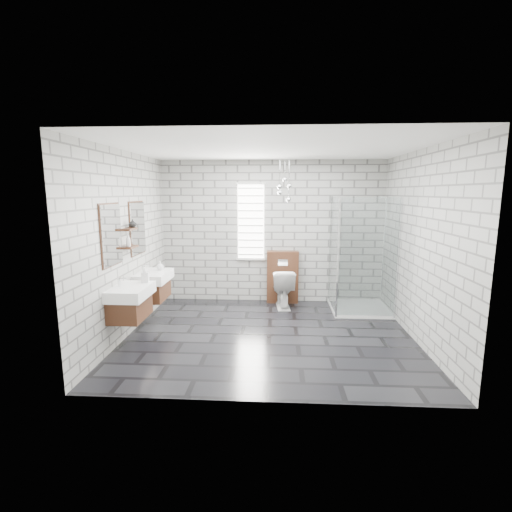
# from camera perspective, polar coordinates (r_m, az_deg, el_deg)

# --- Properties ---
(floor) EXTENTS (4.20, 3.60, 0.02)m
(floor) POSITION_cam_1_polar(r_m,az_deg,el_deg) (5.67, 2.03, -12.12)
(floor) COLOR black
(floor) RESTS_ON ground
(ceiling) EXTENTS (4.20, 3.60, 0.02)m
(ceiling) POSITION_cam_1_polar(r_m,az_deg,el_deg) (5.30, 2.22, 16.33)
(ceiling) COLOR white
(ceiling) RESTS_ON wall_back
(wall_back) EXTENTS (4.20, 0.02, 2.70)m
(wall_back) POSITION_cam_1_polar(r_m,az_deg,el_deg) (7.11, 2.44, 3.68)
(wall_back) COLOR #A5A5A0
(wall_back) RESTS_ON floor
(wall_front) EXTENTS (4.20, 0.02, 2.70)m
(wall_front) POSITION_cam_1_polar(r_m,az_deg,el_deg) (3.53, 1.47, -2.58)
(wall_front) COLOR #A5A5A0
(wall_front) RESTS_ON floor
(wall_left) EXTENTS (0.02, 3.60, 2.70)m
(wall_left) POSITION_cam_1_polar(r_m,az_deg,el_deg) (5.76, -19.37, 1.69)
(wall_left) COLOR #A5A5A0
(wall_left) RESTS_ON floor
(wall_right) EXTENTS (0.02, 3.60, 2.70)m
(wall_right) POSITION_cam_1_polar(r_m,az_deg,el_deg) (5.68, 23.93, 1.29)
(wall_right) COLOR #A5A5A0
(wall_right) RESTS_ON floor
(vanity_left) EXTENTS (0.47, 0.70, 1.57)m
(vanity_left) POSITION_cam_1_polar(r_m,az_deg,el_deg) (5.33, -19.11, -5.43)
(vanity_left) COLOR #492716
(vanity_left) RESTS_ON wall_left
(vanity_right) EXTENTS (0.47, 0.70, 1.57)m
(vanity_right) POSITION_cam_1_polar(r_m,az_deg,el_deg) (6.17, -15.84, -3.21)
(vanity_right) COLOR #492716
(vanity_right) RESTS_ON wall_left
(shelf_lower) EXTENTS (0.14, 0.30, 0.03)m
(shelf_lower) POSITION_cam_1_polar(r_m,az_deg,el_deg) (5.69, -18.80, 1.32)
(shelf_lower) COLOR #492716
(shelf_lower) RESTS_ON wall_left
(shelf_upper) EXTENTS (0.14, 0.30, 0.03)m
(shelf_upper) POSITION_cam_1_polar(r_m,az_deg,el_deg) (5.66, -18.95, 3.93)
(shelf_upper) COLOR #492716
(shelf_upper) RESTS_ON wall_left
(window) EXTENTS (0.56, 0.05, 1.48)m
(window) POSITION_cam_1_polar(r_m,az_deg,el_deg) (7.08, -0.80, 5.29)
(window) COLOR white
(window) RESTS_ON wall_back
(cistern_panel) EXTENTS (0.60, 0.20, 1.00)m
(cistern_panel) POSITION_cam_1_polar(r_m,az_deg,el_deg) (7.14, 4.11, -3.22)
(cistern_panel) COLOR #492716
(cistern_panel) RESTS_ON floor
(flush_plate) EXTENTS (0.18, 0.01, 0.12)m
(flush_plate) POSITION_cam_1_polar(r_m,az_deg,el_deg) (6.98, 4.15, -1.02)
(flush_plate) COLOR silver
(flush_plate) RESTS_ON cistern_panel
(shower_enclosure) EXTENTS (1.00, 1.00, 2.03)m
(shower_enclosure) POSITION_cam_1_polar(r_m,az_deg,el_deg) (6.78, 15.12, -4.22)
(shower_enclosure) COLOR white
(shower_enclosure) RESTS_ON floor
(pendant_cluster) EXTENTS (0.26, 0.27, 0.77)m
(pendant_cluster) POSITION_cam_1_polar(r_m,az_deg,el_deg) (6.64, 4.39, 10.33)
(pendant_cluster) COLOR silver
(pendant_cluster) RESTS_ON ceiling
(toilet) EXTENTS (0.46, 0.73, 0.71)m
(toilet) POSITION_cam_1_polar(r_m,az_deg,el_deg) (6.90, 4.13, -4.92)
(toilet) COLOR white
(toilet) RESTS_ON floor
(soap_bottle_a) EXTENTS (0.11, 0.12, 0.22)m
(soap_bottle_a) POSITION_cam_1_polar(r_m,az_deg,el_deg) (5.46, -16.70, -2.77)
(soap_bottle_a) COLOR #B2B2B2
(soap_bottle_a) RESTS_ON vanity_left
(soap_bottle_b) EXTENTS (0.14, 0.14, 0.15)m
(soap_bottle_b) POSITION_cam_1_polar(r_m,az_deg,el_deg) (6.24, -14.55, -1.45)
(soap_bottle_b) COLOR #B2B2B2
(soap_bottle_b) RESTS_ON vanity_right
(soap_bottle_c) EXTENTS (0.08, 0.08, 0.18)m
(soap_bottle_c) POSITION_cam_1_polar(r_m,az_deg,el_deg) (5.60, -19.06, 2.27)
(soap_bottle_c) COLOR #B2B2B2
(soap_bottle_c) RESTS_ON shelf_lower
(vase) EXTENTS (0.14, 0.14, 0.12)m
(vase) POSITION_cam_1_polar(r_m,az_deg,el_deg) (5.76, -18.45, 4.79)
(vase) COLOR #B2B2B2
(vase) RESTS_ON shelf_upper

